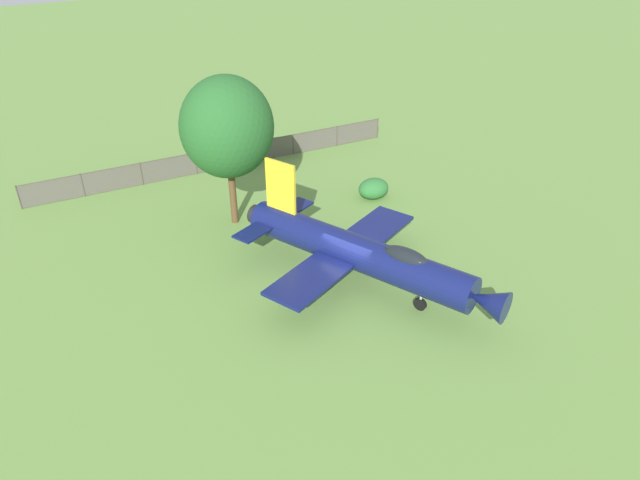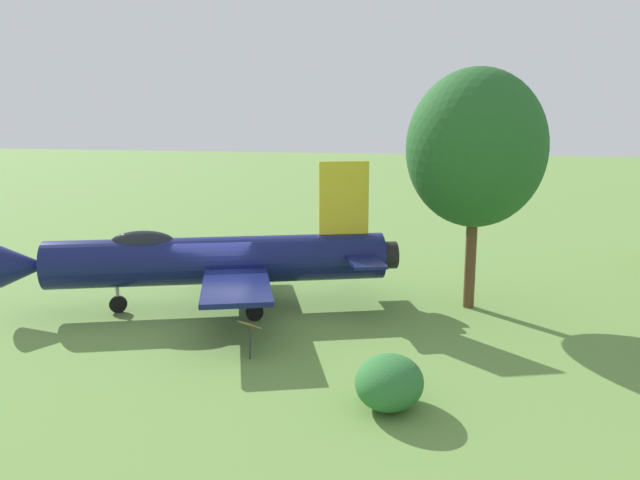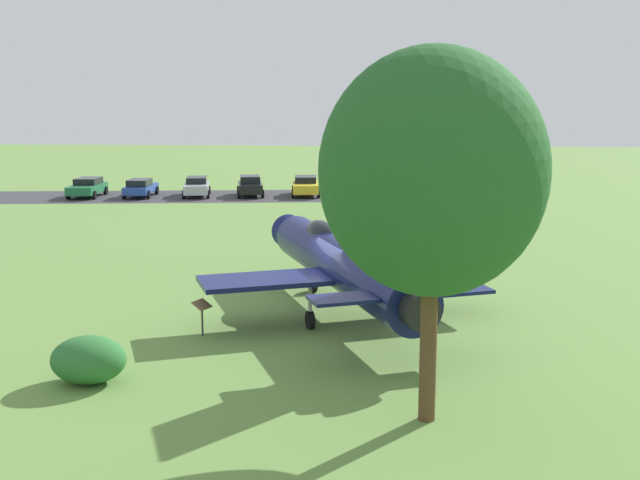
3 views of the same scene
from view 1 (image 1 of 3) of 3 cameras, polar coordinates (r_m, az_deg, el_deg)
ground_plane at (r=27.93m, az=3.47°, el=-4.30°), size 200.00×200.00×0.00m
display_jet at (r=26.76m, az=4.23°, el=-1.37°), size 9.97×13.27×5.24m
shade_tree at (r=31.06m, az=-9.29°, el=11.05°), size 5.03×4.82×8.48m
perimeter_fence at (r=40.04m, az=-9.83°, el=8.14°), size 25.46×1.98×1.57m
shrub_near_fence at (r=35.70m, az=5.38°, el=5.16°), size 1.97×1.62×1.25m
info_plaque at (r=31.52m, az=7.05°, el=1.81°), size 0.60×0.71×1.14m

